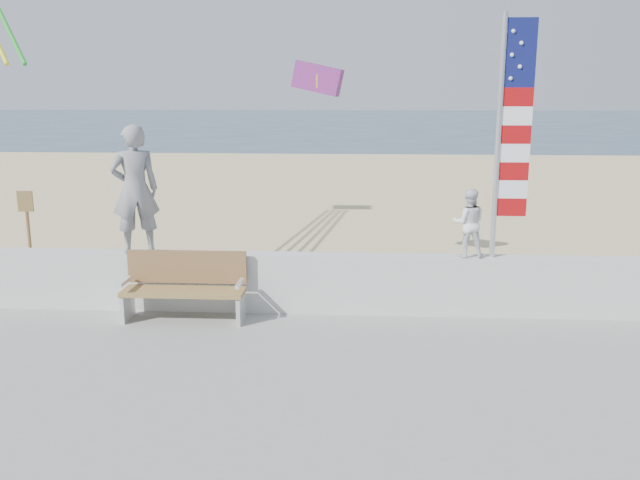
{
  "coord_description": "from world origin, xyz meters",
  "views": [
    {
      "loc": [
        0.78,
        -7.95,
        3.53
      ],
      "look_at": [
        0.2,
        1.8,
        1.35
      ],
      "focal_mm": 38.0,
      "sensor_mm": 36.0,
      "label": 1
    }
  ],
  "objects_px": {
    "adult": "(135,189)",
    "flag": "(508,128)",
    "child": "(469,223)",
    "bench": "(185,285)"
  },
  "relations": [
    {
      "from": "adult",
      "to": "flag",
      "type": "bearing_deg",
      "value": 155.59
    },
    {
      "from": "flag",
      "to": "child",
      "type": "bearing_deg",
      "value": 179.97
    },
    {
      "from": "child",
      "to": "bench",
      "type": "bearing_deg",
      "value": 7.54
    },
    {
      "from": "adult",
      "to": "bench",
      "type": "relative_size",
      "value": 1.08
    },
    {
      "from": "adult",
      "to": "child",
      "type": "distance_m",
      "value": 5.03
    },
    {
      "from": "child",
      "to": "flag",
      "type": "xyz_separation_m",
      "value": [
        0.49,
        -0.0,
        1.4
      ]
    },
    {
      "from": "adult",
      "to": "bench",
      "type": "bearing_deg",
      "value": 126.6
    },
    {
      "from": "child",
      "to": "bench",
      "type": "height_order",
      "value": "child"
    },
    {
      "from": "adult",
      "to": "child",
      "type": "relative_size",
      "value": 1.9
    },
    {
      "from": "adult",
      "to": "child",
      "type": "xyz_separation_m",
      "value": [
        5.01,
        0.0,
        -0.46
      ]
    }
  ]
}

